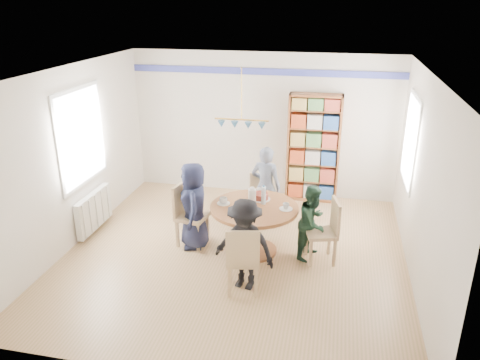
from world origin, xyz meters
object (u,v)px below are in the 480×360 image
(person_near, at_px, (245,245))
(dining_table, at_px, (254,218))
(chair_near, at_px, (243,257))
(person_far, at_px, (266,187))
(chair_far, at_px, (262,196))
(chair_left, at_px, (187,211))
(radiator, at_px, (94,211))
(person_right, at_px, (313,222))
(bookshelf, at_px, (313,149))
(person_left, at_px, (194,206))
(chair_right, at_px, (327,228))

(person_near, bearing_deg, dining_table, 105.71)
(chair_near, distance_m, person_far, 2.01)
(dining_table, relative_size, chair_far, 1.46)
(dining_table, distance_m, chair_left, 1.06)
(dining_table, bearing_deg, radiator, 177.00)
(chair_far, distance_m, person_far, 0.22)
(dining_table, xyz_separation_m, chair_near, (0.05, -1.07, -0.03))
(person_near, bearing_deg, person_right, 62.99)
(chair_left, height_order, chair_far, chair_left)
(radiator, xyz_separation_m, chair_left, (1.63, -0.09, 0.19))
(bookshelf, bearing_deg, person_far, -118.52)
(person_left, xyz_separation_m, bookshelf, (1.63, 2.19, 0.31))
(chair_right, height_order, chair_far, chair_right)
(chair_near, bearing_deg, chair_left, 134.40)
(dining_table, xyz_separation_m, chair_left, (-1.05, 0.05, -0.02))
(dining_table, distance_m, person_far, 0.94)
(person_far, bearing_deg, radiator, 26.44)
(chair_far, relative_size, person_near, 0.71)
(chair_near, xyz_separation_m, person_left, (-0.97, 1.06, 0.15))
(radiator, distance_m, person_far, 2.84)
(chair_far, distance_m, person_right, 1.30)
(chair_far, relative_size, person_far, 0.64)
(chair_far, height_order, person_left, person_left)
(radiator, bearing_deg, person_near, -21.45)
(person_right, bearing_deg, chair_near, 165.08)
(radiator, bearing_deg, person_left, -4.81)
(radiator, bearing_deg, chair_far, 17.59)
(chair_far, relative_size, person_left, 0.66)
(chair_right, height_order, person_left, person_left)
(person_left, height_order, person_far, person_far)
(chair_far, distance_m, person_near, 1.92)
(chair_left, bearing_deg, chair_far, 42.34)
(dining_table, xyz_separation_m, person_near, (0.05, -0.93, 0.07))
(person_right, bearing_deg, bookshelf, 25.20)
(person_left, xyz_separation_m, person_far, (0.95, 0.94, 0.01))
(chair_left, relative_size, chair_far, 1.10)
(dining_table, bearing_deg, bookshelf, 72.12)
(person_far, distance_m, bookshelf, 1.46)
(person_left, relative_size, person_far, 0.98)
(radiator, distance_m, chair_right, 3.76)
(radiator, height_order, person_far, person_far)
(radiator, bearing_deg, dining_table, -3.00)
(chair_right, xyz_separation_m, person_far, (-1.04, 0.97, 0.17))
(dining_table, xyz_separation_m, person_left, (-0.92, -0.01, 0.12))
(chair_far, bearing_deg, person_left, -131.84)
(chair_right, distance_m, person_far, 1.43)
(chair_near, relative_size, person_near, 0.76)
(radiator, bearing_deg, person_far, 16.25)
(person_near, bearing_deg, chair_far, 105.46)
(person_right, height_order, bookshelf, bookshelf)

